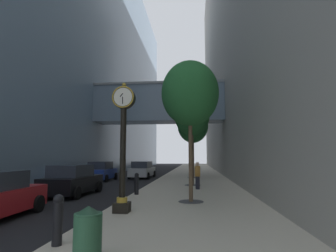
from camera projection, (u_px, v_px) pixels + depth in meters
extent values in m
plane|color=black|center=(164.00, 177.00, 29.14)|extent=(110.00, 110.00, 0.00)
cube|color=#BCB29E|center=(194.00, 174.00, 31.80)|extent=(6.31, 80.00, 0.14)
cube|color=#758EA8|center=(78.00, 42.00, 35.12)|extent=(9.00, 80.00, 33.63)
cube|color=slate|center=(159.00, 105.00, 28.69)|extent=(13.84, 3.20, 3.72)
cube|color=gray|center=(159.00, 86.00, 28.91)|extent=(13.84, 3.40, 0.24)
cube|color=gray|center=(255.00, 9.00, 33.28)|extent=(9.00, 80.00, 40.08)
cube|color=black|center=(122.00, 207.00, 9.73)|extent=(0.55, 0.55, 0.35)
cylinder|color=gold|center=(122.00, 200.00, 9.76)|extent=(0.39, 0.38, 0.18)
cylinder|color=black|center=(123.00, 152.00, 9.95)|extent=(0.22, 0.22, 3.20)
cylinder|color=black|center=(124.00, 98.00, 10.18)|extent=(0.84, 0.28, 0.84)
torus|color=gold|center=(123.00, 97.00, 10.03)|extent=(0.82, 0.05, 0.82)
cylinder|color=silver|center=(123.00, 97.00, 10.03)|extent=(0.69, 0.01, 0.69)
cylinder|color=silver|center=(125.00, 99.00, 10.33)|extent=(0.69, 0.01, 0.69)
sphere|color=gold|center=(124.00, 85.00, 10.24)|extent=(0.16, 0.16, 0.16)
cube|color=black|center=(121.00, 95.00, 10.04)|extent=(0.13, 0.01, 0.15)
cube|color=black|center=(123.00, 100.00, 10.01)|extent=(0.04, 0.01, 0.26)
cylinder|color=black|center=(57.00, 224.00, 6.13)|extent=(0.22, 0.22, 0.94)
sphere|color=black|center=(59.00, 200.00, 6.19)|extent=(0.23, 0.23, 0.23)
cylinder|color=black|center=(123.00, 192.00, 11.63)|extent=(0.22, 0.22, 0.94)
sphere|color=black|center=(123.00, 179.00, 11.69)|extent=(0.23, 0.23, 0.23)
cylinder|color=black|center=(137.00, 185.00, 14.37)|extent=(0.22, 0.22, 0.94)
sphere|color=black|center=(137.00, 175.00, 14.43)|extent=(0.23, 0.23, 0.23)
cylinder|color=#333335|center=(191.00, 202.00, 11.99)|extent=(1.10, 1.10, 0.02)
cylinder|color=brown|center=(191.00, 157.00, 12.20)|extent=(0.18, 0.18, 3.88)
ellipsoid|color=#23602D|center=(190.00, 93.00, 12.53)|extent=(2.62, 2.62, 3.01)
cylinder|color=#333335|center=(193.00, 185.00, 18.97)|extent=(1.10, 1.10, 0.02)
cylinder|color=#4C3D2D|center=(192.00, 156.00, 19.19)|extent=(0.18, 0.18, 3.98)
ellipsoid|color=#23602D|center=(192.00, 115.00, 19.52)|extent=(2.53, 2.53, 2.91)
cylinder|color=#333335|center=(193.00, 177.00, 25.95)|extent=(1.10, 1.10, 0.02)
cylinder|color=brown|center=(193.00, 157.00, 26.17)|extent=(0.18, 0.18, 3.89)
ellipsoid|color=#23602D|center=(193.00, 125.00, 26.51)|extent=(2.96, 2.96, 3.41)
cylinder|color=#234C33|center=(88.00, 239.00, 5.06)|extent=(0.52, 0.52, 0.92)
cone|color=#183523|center=(88.00, 210.00, 5.12)|extent=(0.53, 0.53, 0.16)
cylinder|color=#23232D|center=(198.00, 183.00, 16.66)|extent=(0.30, 0.30, 0.78)
cylinder|color=#B77A33|center=(197.00, 171.00, 16.74)|extent=(0.40, 0.40, 0.63)
sphere|color=beige|center=(197.00, 164.00, 16.79)|extent=(0.24, 0.24, 0.24)
cube|color=brown|center=(197.00, 177.00, 16.92)|extent=(0.22, 0.15, 0.24)
cylinder|color=black|center=(38.00, 204.00, 10.46)|extent=(0.24, 0.65, 0.64)
cube|color=black|center=(73.00, 184.00, 15.06)|extent=(2.03, 4.20, 0.81)
cube|color=#282D38|center=(71.00, 171.00, 14.93)|extent=(1.74, 2.38, 0.66)
cylinder|color=black|center=(69.00, 186.00, 16.54)|extent=(0.24, 0.65, 0.64)
cylinder|color=black|center=(99.00, 187.00, 16.28)|extent=(0.24, 0.65, 0.64)
cylinder|color=black|center=(41.00, 192.00, 13.77)|extent=(0.24, 0.65, 0.64)
cylinder|color=black|center=(77.00, 193.00, 13.51)|extent=(0.24, 0.65, 0.64)
cube|color=navy|center=(101.00, 174.00, 24.11)|extent=(1.80, 4.07, 0.82)
cube|color=#282D38|center=(101.00, 165.00, 23.99)|extent=(1.57, 2.29, 0.67)
cylinder|color=black|center=(97.00, 176.00, 25.53)|extent=(0.23, 0.64, 0.64)
cylinder|color=black|center=(115.00, 176.00, 25.37)|extent=(0.23, 0.64, 0.64)
cylinder|color=black|center=(85.00, 178.00, 22.79)|extent=(0.23, 0.64, 0.64)
cylinder|color=black|center=(106.00, 178.00, 22.63)|extent=(0.23, 0.64, 0.64)
cube|color=#B7BABF|center=(142.00, 172.00, 27.45)|extent=(1.96, 4.67, 0.80)
cube|color=#282D38|center=(142.00, 165.00, 27.31)|extent=(1.67, 2.64, 0.65)
cylinder|color=black|center=(138.00, 174.00, 29.08)|extent=(0.24, 0.65, 0.64)
cylinder|color=black|center=(154.00, 174.00, 28.84)|extent=(0.24, 0.65, 0.64)
cylinder|color=black|center=(129.00, 176.00, 26.00)|extent=(0.24, 0.65, 0.64)
cylinder|color=black|center=(148.00, 176.00, 25.76)|extent=(0.24, 0.65, 0.64)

